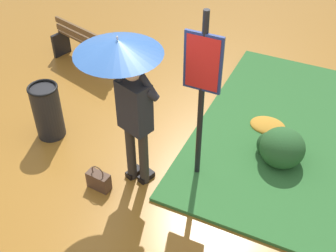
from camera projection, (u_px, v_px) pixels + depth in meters
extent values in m
plane|color=#9E6623|center=(135.00, 165.00, 5.87)|extent=(18.00, 18.00, 0.00)
cylinder|color=#2D2823|center=(144.00, 157.00, 5.37)|extent=(0.12, 0.12, 0.86)
cylinder|color=#2D2823|center=(131.00, 152.00, 5.43)|extent=(0.12, 0.12, 0.86)
cube|color=black|center=(146.00, 177.00, 5.64)|extent=(0.17, 0.24, 0.08)
cube|color=black|center=(134.00, 172.00, 5.70)|extent=(0.17, 0.24, 0.08)
cube|color=#232328|center=(134.00, 106.00, 4.92)|extent=(0.44, 0.35, 0.64)
sphere|color=beige|center=(132.00, 72.00, 4.63)|extent=(0.20, 0.20, 0.20)
ellipsoid|color=black|center=(132.00, 69.00, 4.61)|extent=(0.20, 0.20, 0.15)
cylinder|color=#232328|center=(152.00, 95.00, 4.73)|extent=(0.18, 0.13, 0.18)
cylinder|color=#232328|center=(149.00, 87.00, 4.69)|extent=(0.24, 0.11, 0.33)
cube|color=black|center=(141.00, 74.00, 4.62)|extent=(0.07, 0.04, 0.14)
cylinder|color=#232328|center=(120.00, 86.00, 4.82)|extent=(0.11, 0.10, 0.09)
cylinder|color=#232328|center=(120.00, 80.00, 4.75)|extent=(0.10, 0.09, 0.23)
cylinder|color=#A5A5AD|center=(119.00, 55.00, 4.54)|extent=(0.02, 0.02, 0.41)
cone|color=#264C8C|center=(118.00, 47.00, 4.48)|extent=(0.96, 0.96, 0.16)
sphere|color=#A5A5AD|center=(117.00, 37.00, 4.41)|extent=(0.02, 0.02, 0.02)
cylinder|color=black|center=(201.00, 103.00, 5.01)|extent=(0.07, 0.07, 2.30)
cube|color=navy|center=(203.00, 63.00, 4.65)|extent=(0.44, 0.04, 0.70)
cube|color=red|center=(202.00, 64.00, 4.64)|extent=(0.38, 0.01, 0.64)
cube|color=#4C3323|center=(99.00, 181.00, 5.47)|extent=(0.31, 0.16, 0.24)
torus|color=#4C3323|center=(98.00, 172.00, 5.37)|extent=(0.18, 0.03, 0.18)
cube|color=black|center=(122.00, 59.00, 7.57)|extent=(0.16, 0.36, 0.44)
cube|color=black|center=(61.00, 44.00, 7.99)|extent=(0.16, 0.36, 0.44)
cube|color=brown|center=(93.00, 36.00, 7.71)|extent=(1.37, 0.48, 0.04)
cube|color=brown|center=(89.00, 39.00, 7.63)|extent=(1.37, 0.48, 0.04)
cube|color=brown|center=(85.00, 42.00, 7.55)|extent=(1.37, 0.48, 0.04)
cube|color=brown|center=(83.00, 38.00, 7.45)|extent=(1.36, 0.42, 0.10)
cube|color=brown|center=(82.00, 31.00, 7.36)|extent=(1.36, 0.42, 0.10)
cylinder|color=black|center=(48.00, 112.00, 6.11)|extent=(0.40, 0.40, 0.80)
torus|color=black|center=(42.00, 88.00, 5.84)|extent=(0.42, 0.42, 0.04)
ellipsoid|color=#285628|center=(282.00, 148.00, 5.73)|extent=(0.60, 0.60, 0.54)
ellipsoid|color=#1E421E|center=(270.00, 145.00, 5.91)|extent=(0.36, 0.36, 0.36)
ellipsoid|color=#C68428|center=(268.00, 126.00, 6.42)|extent=(0.53, 0.42, 0.12)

